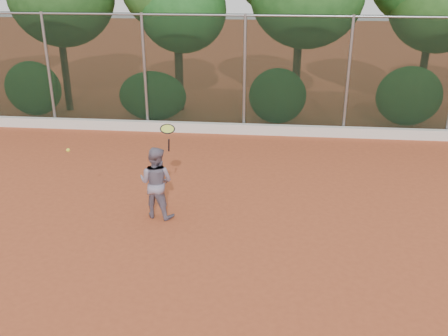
# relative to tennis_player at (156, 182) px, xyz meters

# --- Properties ---
(ground) EXTENTS (80.00, 80.00, 0.00)m
(ground) POSITION_rel_tennis_player_xyz_m (1.40, -1.33, -0.74)
(ground) COLOR #AD4C28
(ground) RESTS_ON ground
(concrete_curb) EXTENTS (24.00, 0.20, 0.30)m
(concrete_curb) POSITION_rel_tennis_player_xyz_m (1.40, 5.49, -0.59)
(concrete_curb) COLOR silver
(concrete_curb) RESTS_ON ground
(tennis_player) EXTENTS (0.84, 0.73, 1.49)m
(tennis_player) POSITION_rel_tennis_player_xyz_m (0.00, 0.00, 0.00)
(tennis_player) COLOR gray
(tennis_player) RESTS_ON ground
(chainlink_fence) EXTENTS (24.09, 0.09, 3.50)m
(chainlink_fence) POSITION_rel_tennis_player_xyz_m (1.40, 5.67, 1.11)
(chainlink_fence) COLOR black
(chainlink_fence) RESTS_ON ground
(tennis_racket) EXTENTS (0.36, 0.35, 0.56)m
(tennis_racket) POSITION_rel_tennis_player_xyz_m (0.30, -0.10, 1.13)
(tennis_racket) COLOR black
(tennis_racket) RESTS_ON ground
(tennis_ball_in_flight) EXTENTS (0.07, 0.07, 0.07)m
(tennis_ball_in_flight) POSITION_rel_tennis_player_xyz_m (-1.49, -0.59, 0.85)
(tennis_ball_in_flight) COLOR yellow
(tennis_ball_in_flight) RESTS_ON ground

